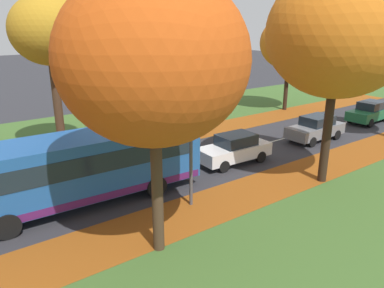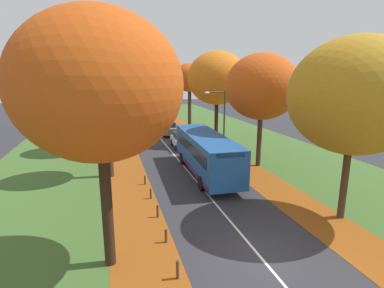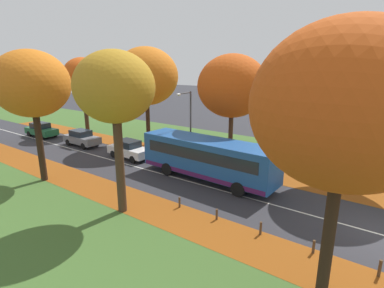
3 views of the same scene
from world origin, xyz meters
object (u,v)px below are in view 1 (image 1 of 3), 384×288
object	(u,v)px
bus	(81,166)
car_grey_following	(316,128)
tree_right_near	(153,60)
car_green_third_in_line	(370,112)
tree_right_mid	(339,33)
tree_left_near	(49,32)
tree_left_mid	(175,31)
tree_left_far	(290,43)
bollard_fifth	(30,168)
car_white_lead	(234,149)
streetlamp_right	(186,118)

from	to	relation	value
bus	car_grey_following	bearing A→B (deg)	89.05
tree_right_near	bus	xyz separation A→B (m)	(-4.83, -0.82, -4.70)
car_grey_following	car_green_third_in_line	size ratio (longest dim) A/B	0.98
tree_right_mid	car_grey_following	size ratio (longest dim) A/B	2.34
tree_left_near	tree_left_mid	size ratio (longest dim) A/B	0.98
tree_left_far	tree_right_mid	xyz separation A→B (m)	(11.46, -10.59, 1.23)
bollard_fifth	car_grey_following	size ratio (longest dim) A/B	0.15
car_green_third_in_line	bollard_fifth	bearing A→B (deg)	-100.85
tree_left_far	car_grey_following	world-z (taller)	tree_left_far
car_grey_following	car_green_third_in_line	xyz separation A→B (m)	(-0.38, 7.24, 0.00)
tree_left_far	car_white_lead	xyz separation A→B (m)	(7.07, -12.43, -4.93)
tree_right_near	car_green_third_in_line	xyz separation A→B (m)	(-4.95, 22.00, -5.59)
tree_left_near	streetlamp_right	bearing A→B (deg)	13.69
tree_left_near	bollard_fifth	bearing A→B (deg)	-47.17
bollard_fifth	bus	distance (m)	5.02
tree_left_mid	tree_left_far	world-z (taller)	tree_left_mid
streetlamp_right	bus	xyz separation A→B (m)	(-2.53, -3.62, -2.03)
bus	car_green_third_in_line	distance (m)	22.84
tree_right_mid	car_green_third_in_line	world-z (taller)	tree_right_mid
tree_left_far	tree_left_near	bearing A→B (deg)	-90.22
bus	car_green_third_in_line	bearing A→B (deg)	90.29
tree_left_far	bus	xyz separation A→B (m)	(6.86, -20.90, -4.04)
tree_right_mid	bollard_fifth	distance (m)	16.15
tree_right_mid	car_white_lead	xyz separation A→B (m)	(-4.39, -1.84, -6.16)
bus	car_green_third_in_line	world-z (taller)	bus
tree_left_near	bollard_fifth	distance (m)	7.39
tree_right_mid	bus	world-z (taller)	tree_right_mid
tree_left_near	car_white_lead	size ratio (longest dim) A/B	2.09
tree_left_near	bus	bearing A→B (deg)	-10.69
car_grey_following	car_green_third_in_line	bearing A→B (deg)	92.97
tree_right_mid	car_green_third_in_line	size ratio (longest dim) A/B	2.30
tree_left_mid	car_white_lead	distance (m)	9.52
tree_left_mid	bus	world-z (taller)	tree_left_mid
tree_left_far	streetlamp_right	distance (m)	19.77
tree_right_mid	streetlamp_right	world-z (taller)	tree_right_mid
car_grey_following	car_white_lead	bearing A→B (deg)	-90.37
tree_left_near	car_grey_following	bearing A→B (deg)	63.26
streetlamp_right	car_green_third_in_line	size ratio (longest dim) A/B	1.40
streetlamp_right	car_green_third_in_line	bearing A→B (deg)	97.85
tree_left_mid	car_green_third_in_line	distance (m)	16.16
tree_left_near	bus	xyz separation A→B (m)	(6.93, -1.31, -5.24)
tree_left_mid	car_green_third_in_line	world-z (taller)	tree_left_mid
car_white_lead	car_grey_following	size ratio (longest dim) A/B	1.01
tree_left_near	car_grey_following	xyz separation A→B (m)	(7.19, 14.28, -6.13)
tree_left_near	bus	world-z (taller)	tree_left_near
tree_right_near	tree_left_far	bearing A→B (deg)	120.21
tree_left_far	bus	distance (m)	22.36
tree_right_near	bollard_fifth	bearing A→B (deg)	-168.63
streetlamp_right	car_green_third_in_line	distance (m)	19.61
tree_left_mid	tree_right_near	bearing A→B (deg)	-36.25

